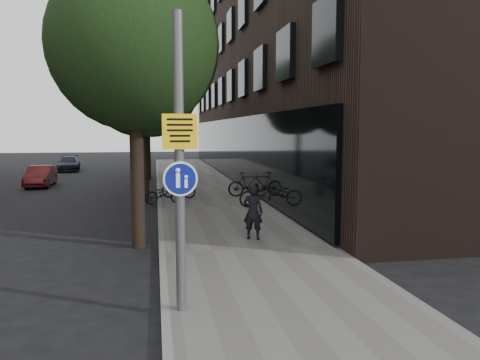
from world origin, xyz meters
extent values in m
plane|color=black|center=(0.00, 0.00, 0.00)|extent=(120.00, 120.00, 0.00)
cube|color=#605E59|center=(0.25, 10.00, 0.06)|extent=(4.50, 60.00, 0.12)
cube|color=slate|center=(-2.00, 10.00, 0.07)|extent=(0.15, 60.00, 0.13)
cube|color=black|center=(8.50, 22.00, 9.00)|extent=(12.00, 40.00, 18.00)
cylinder|color=black|center=(-2.60, 4.50, 1.60)|extent=(0.36, 0.36, 3.20)
sphere|color=black|center=(-2.60, 4.50, 5.30)|extent=(4.40, 4.40, 4.40)
sphere|color=black|center=(-2.20, 5.30, 4.30)|extent=(2.64, 2.64, 2.64)
cylinder|color=black|center=(-2.60, 13.00, 1.60)|extent=(0.36, 0.36, 3.20)
sphere|color=black|center=(-2.60, 13.00, 5.30)|extent=(5.00, 5.00, 5.00)
sphere|color=black|center=(-2.20, 13.80, 4.30)|extent=(3.00, 3.00, 3.00)
cylinder|color=black|center=(-2.60, 22.00, 1.60)|extent=(0.36, 0.36, 3.20)
sphere|color=black|center=(-2.60, 22.00, 5.30)|extent=(5.00, 5.00, 5.00)
sphere|color=black|center=(-2.20, 22.80, 4.30)|extent=(3.00, 3.00, 3.00)
cylinder|color=#595B5E|center=(-1.73, -0.41, 2.57)|extent=(0.16, 0.16, 4.90)
cube|color=#E1AD0B|center=(-1.73, -0.41, 3.12)|extent=(0.57, 0.08, 0.57)
cylinder|color=navy|center=(-1.73, -0.41, 2.35)|extent=(0.50, 0.06, 0.50)
cylinder|color=white|center=(-1.73, -0.41, 2.35)|extent=(0.57, 0.06, 0.57)
imported|color=black|center=(0.51, 4.39, 0.88)|extent=(0.66, 0.56, 1.53)
imported|color=black|center=(2.00, 9.83, 0.62)|extent=(1.99, 1.01, 1.00)
imported|color=black|center=(2.00, 12.51, 0.68)|extent=(1.91, 0.75, 1.11)
imported|color=black|center=(-1.80, 11.08, 0.55)|extent=(1.73, 0.98, 0.86)
imported|color=black|center=(-1.14, 12.62, 0.59)|extent=(1.63, 0.99, 0.95)
imported|color=#581919|center=(-8.42, 19.25, 0.58)|extent=(1.33, 3.54, 1.16)
imported|color=black|center=(-8.65, 29.30, 0.56)|extent=(1.98, 4.00, 1.12)
camera|label=1|loc=(-2.11, -8.08, 3.15)|focal=35.00mm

